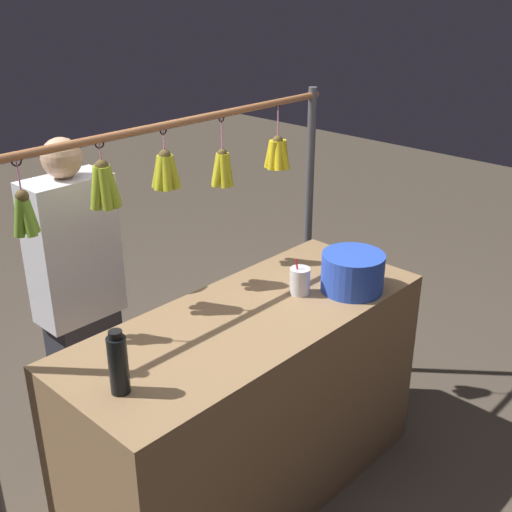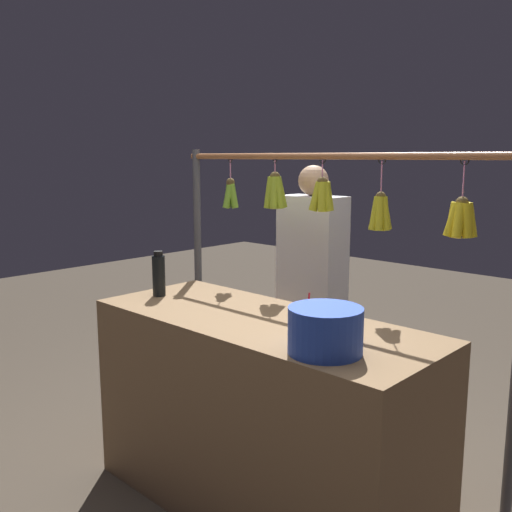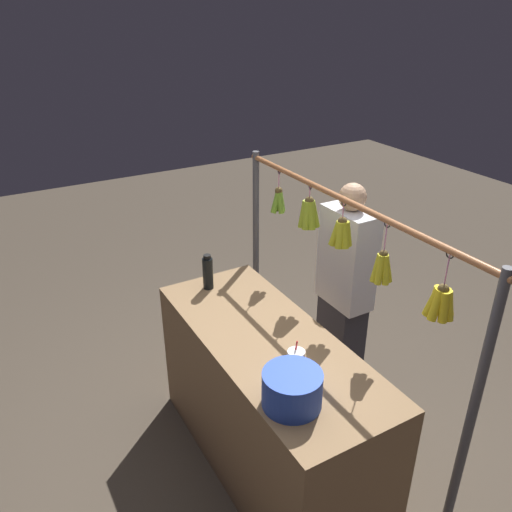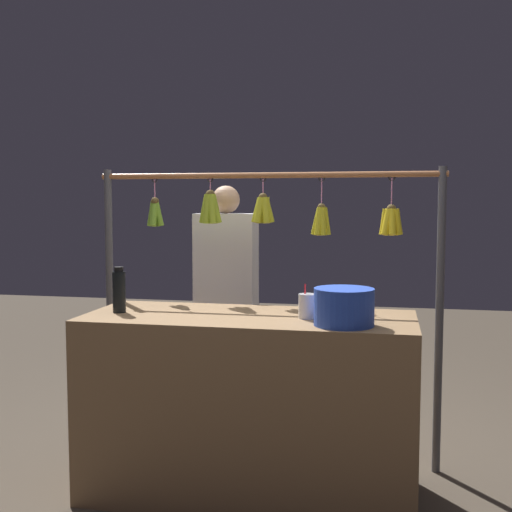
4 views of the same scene
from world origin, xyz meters
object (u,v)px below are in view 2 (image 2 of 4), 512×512
blue_bucket (325,330)px  vendor_person (311,304)px  water_bottle (159,275)px  drink_cup (310,319)px

blue_bucket → vendor_person: 1.24m
water_bottle → blue_bucket: water_bottle is taller
drink_cup → vendor_person: vendor_person is taller
vendor_person → blue_bucket: bearing=130.1°
drink_cup → vendor_person: bearing=-52.7°
water_bottle → blue_bucket: 1.14m
water_bottle → drink_cup: water_bottle is taller
blue_bucket → vendor_person: vendor_person is taller
water_bottle → vendor_person: 0.92m
blue_bucket → drink_cup: bearing=-38.2°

